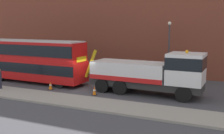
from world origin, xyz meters
TOP-DOWN VIEW (x-y plane):
  - ground_plane at (0.00, 0.00)m, footprint 120.00×120.00m
  - near_kerb at (0.00, -4.20)m, footprint 60.00×2.80m
  - building_facade at (0.00, 8.61)m, footprint 60.00×1.50m
  - recovery_tow_truck at (5.61, 0.21)m, footprint 10.18×2.88m
  - double_decker_bus at (-6.13, 0.22)m, footprint 11.10×2.85m
  - pedestrian_onlooker at (-6.47, -3.67)m, footprint 0.43×0.48m
  - traffic_cone_near_bus at (-2.67, -1.75)m, footprint 0.36×0.36m
  - traffic_cone_midway at (1.63, -1.83)m, footprint 0.36×0.36m
  - street_lamp at (5.59, 6.41)m, footprint 0.36×0.36m

SIDE VIEW (x-z plane):
  - ground_plane at x=0.00m, z-range 0.00..0.00m
  - near_kerb at x=0.00m, z-range 0.00..0.15m
  - traffic_cone_near_bus at x=-2.67m, z-range -0.02..0.70m
  - traffic_cone_midway at x=1.63m, z-range -0.02..0.70m
  - pedestrian_onlooker at x=-6.47m, z-range 0.13..1.84m
  - recovery_tow_truck at x=5.61m, z-range -0.08..3.59m
  - double_decker_bus at x=-6.13m, z-range 0.20..4.26m
  - street_lamp at x=5.59m, z-range 0.56..6.39m
  - building_facade at x=0.00m, z-range 0.07..16.07m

